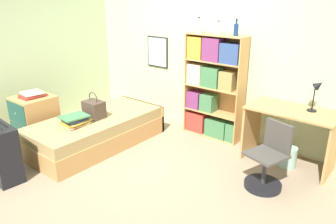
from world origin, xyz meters
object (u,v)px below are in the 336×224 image
at_px(desk_chair, 267,167).
at_px(waste_bin, 288,157).
at_px(bed, 98,131).
at_px(magazine_pile_on_dresser, 32,95).
at_px(bookcase, 212,87).
at_px(bottle_brown, 218,29).
at_px(book_stack_on_bed, 75,120).
at_px(desk, 291,127).
at_px(desk_lamp, 317,90).
at_px(suitcase, 2,153).
at_px(bottle_green, 199,27).
at_px(handbag, 94,109).
at_px(bottle_clear, 236,29).
at_px(dresser, 35,119).

xyz_separation_m(desk_chair, waste_bin, (0.02, 0.65, -0.12)).
bearing_deg(waste_bin, desk_chair, -91.98).
relative_size(bed, magazine_pile_on_dresser, 5.49).
relative_size(bookcase, bottle_brown, 8.18).
relative_size(book_stack_on_bed, desk, 0.37).
bearing_deg(desk_lamp, desk, -157.07).
relative_size(book_stack_on_bed, bottle_brown, 2.08).
bearing_deg(suitcase, desk_chair, 36.10).
bearing_deg(bed, waste_bin, 24.98).
bearing_deg(desk, bottle_green, 175.66).
distance_m(handbag, bottle_clear, 2.33).
xyz_separation_m(bottle_green, desk_chair, (1.58, -0.83, -1.44)).
xyz_separation_m(handbag, magazine_pile_on_dresser, (-0.86, -0.46, 0.17)).
bearing_deg(waste_bin, bookcase, 170.88).
height_order(bed, bottle_green, bottle_green).
xyz_separation_m(handbag, dresser, (-0.86, -0.46, -0.22)).
xyz_separation_m(dresser, desk_chair, (3.32, 1.00, -0.09)).
relative_size(bottle_clear, desk, 0.21).
distance_m(bed, magazine_pile_on_dresser, 1.12).
bearing_deg(bottle_clear, desk_chair, -41.56).
height_order(handbag, bottle_clear, bottle_clear).
height_order(dresser, bottle_clear, bottle_clear).
bearing_deg(desk, bottle_brown, 172.59).
xyz_separation_m(book_stack_on_bed, suitcase, (-0.13, -0.98, -0.17)).
distance_m(magazine_pile_on_dresser, desk_chair, 3.49).
bearing_deg(bottle_brown, handbag, -129.96).
height_order(dresser, desk, desk).
xyz_separation_m(bottle_green, waste_bin, (1.60, -0.18, -1.56)).
bearing_deg(dresser, magazine_pile_on_dresser, 20.68).
height_order(bottle_brown, desk_lamp, bottle_brown).
bearing_deg(desk, desk_chair, -88.99).
height_order(bottle_brown, bottle_clear, bottle_clear).
relative_size(handbag, magazine_pile_on_dresser, 1.07).
height_order(desk_lamp, desk_chair, desk_lamp).
bearing_deg(suitcase, book_stack_on_bed, 82.43).
relative_size(bed, desk, 1.81).
bearing_deg(bookcase, waste_bin, -9.12).
height_order(book_stack_on_bed, desk_lamp, desk_lamp).
distance_m(bottle_green, desk, 1.96).
bearing_deg(desk, bookcase, 173.23).
bearing_deg(bottle_green, desk_chair, -27.80).
bearing_deg(bed, bottle_brown, 49.32).
xyz_separation_m(dresser, waste_bin, (3.34, 1.65, -0.22)).
height_order(book_stack_on_bed, bottle_clear, bottle_clear).
bearing_deg(book_stack_on_bed, suitcase, -97.57).
distance_m(dresser, bottle_clear, 3.28).
bearing_deg(bottle_green, desk_lamp, -0.74).
height_order(magazine_pile_on_dresser, desk_chair, desk_chair).
xyz_separation_m(desk_lamp, waste_bin, (-0.19, -0.16, -0.92)).
xyz_separation_m(suitcase, bottle_green, (0.99, 2.70, 1.35)).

